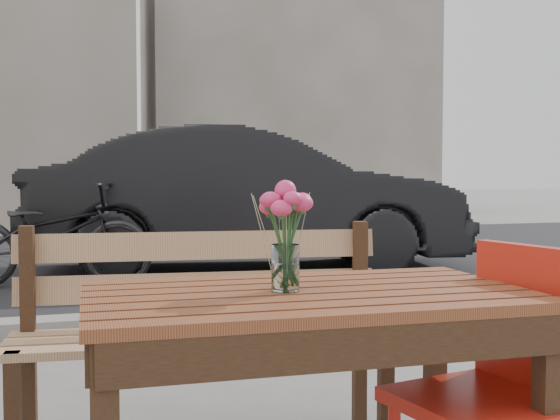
{
  "coord_description": "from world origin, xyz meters",
  "views": [
    {
      "loc": [
        -0.45,
        -1.84,
        1.08
      ],
      "look_at": [
        0.13,
        0.05,
        0.98
      ],
      "focal_mm": 45.0,
      "sensor_mm": 36.0,
      "label": 1
    }
  ],
  "objects_px": {
    "main_table": "(308,334)",
    "red_chair": "(505,376)",
    "main_vase": "(285,222)",
    "bicycle": "(51,235)",
    "parked_car": "(248,200)"
  },
  "relations": [
    {
      "from": "main_table",
      "to": "red_chair",
      "type": "height_order",
      "value": "red_chair"
    },
    {
      "from": "main_vase",
      "to": "bicycle",
      "type": "relative_size",
      "value": 0.16
    },
    {
      "from": "red_chair",
      "to": "bicycle",
      "type": "distance_m",
      "value": 5.39
    },
    {
      "from": "parked_car",
      "to": "bicycle",
      "type": "relative_size",
      "value": 2.51
    },
    {
      "from": "main_table",
      "to": "main_vase",
      "type": "xyz_separation_m",
      "value": [
        -0.06,
        0.01,
        0.32
      ]
    },
    {
      "from": "main_table",
      "to": "main_vase",
      "type": "relative_size",
      "value": 4.05
    },
    {
      "from": "red_chair",
      "to": "bicycle",
      "type": "bearing_deg",
      "value": -177.0
    },
    {
      "from": "red_chair",
      "to": "bicycle",
      "type": "height_order",
      "value": "bicycle"
    },
    {
      "from": "parked_car",
      "to": "bicycle",
      "type": "xyz_separation_m",
      "value": [
        -2.1,
        -0.7,
        -0.29
      ]
    },
    {
      "from": "red_chair",
      "to": "main_vase",
      "type": "xyz_separation_m",
      "value": [
        -0.6,
        0.16,
        0.44
      ]
    },
    {
      "from": "red_chair",
      "to": "parked_car",
      "type": "bearing_deg",
      "value": 161.38
    },
    {
      "from": "bicycle",
      "to": "parked_car",
      "type": "bearing_deg",
      "value": -55.91
    },
    {
      "from": "red_chair",
      "to": "parked_car",
      "type": "xyz_separation_m",
      "value": [
        0.8,
        5.92,
        0.28
      ]
    },
    {
      "from": "parked_car",
      "to": "bicycle",
      "type": "distance_m",
      "value": 2.23
    },
    {
      "from": "main_vase",
      "to": "parked_car",
      "type": "distance_m",
      "value": 5.94
    }
  ]
}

